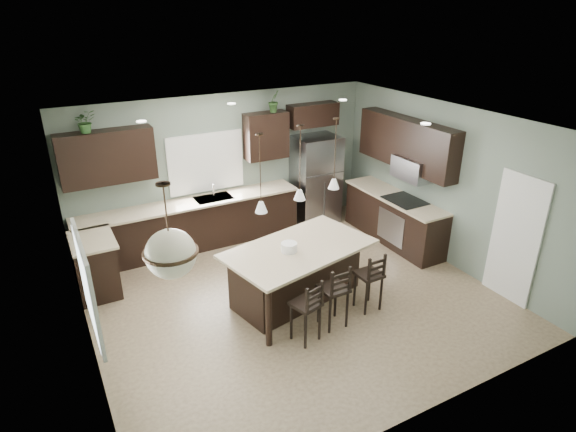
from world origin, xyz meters
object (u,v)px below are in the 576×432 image
Objects in this scene: bar_stool_left at (306,310)px; refrigerator at (315,180)px; plant_back_left at (85,121)px; kitchen_island at (299,274)px; bar_stool_right at (369,280)px; serving_dish at (289,247)px; bar_stool_center at (333,295)px.

refrigerator is at bearing 41.82° from bar_stool_left.
bar_stool_left is 4.58m from plant_back_left.
refrigerator is 4.07m from bar_stool_left.
kitchen_island is 2.30× the size of bar_stool_right.
serving_dish is (-0.20, -0.04, 0.53)m from kitchen_island.
bar_stool_left is 0.53m from bar_stool_center.
bar_stool_left is 0.95× the size of bar_stool_center.
bar_stool_left is at bearing -123.18° from refrigerator.
plant_back_left is (-3.25, 3.32, 2.10)m from bar_stool_right.
serving_dish is at bearing -128.43° from refrigerator.
bar_stool_left is at bearing -126.44° from kitchen_island.
refrigerator is at bearing 41.77° from kitchen_island.
bar_stool_center is 4.74m from plant_back_left.
kitchen_island is 0.99m from bar_stool_left.
refrigerator reaches higher than serving_dish.
refrigerator is 1.93× the size of bar_stool_left.
bar_stool_right is at bearing -5.43° from bar_stool_left.
refrigerator is 3.10m from kitchen_island.
bar_stool_right is (0.70, 0.10, -0.02)m from bar_stool_center.
bar_stool_left is at bearing -171.32° from bar_stool_right.
bar_stool_right is at bearing -45.58° from plant_back_left.
plant_back_left reaches higher than bar_stool_center.
bar_stool_left reaches higher than kitchen_island.
plant_back_left is at bearing 178.14° from refrigerator.
bar_stool_left is at bearing -103.86° from serving_dish.
kitchen_island is 0.81m from bar_stool_center.
bar_stool_left is 2.62× the size of plant_back_left.
plant_back_left reaches higher than kitchen_island.
bar_stool_right is (1.00, -0.66, -0.51)m from serving_dish.
serving_dish reaches higher than bar_stool_center.
kitchen_island is at bearing 97.00° from bar_stool_center.
serving_dish is (-2.00, -2.52, 0.07)m from refrigerator.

